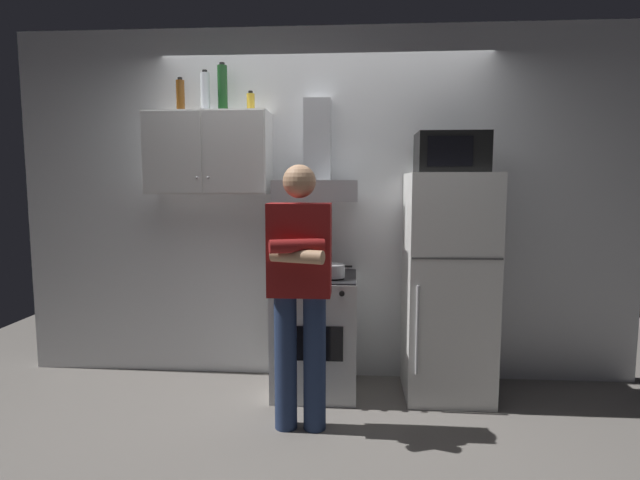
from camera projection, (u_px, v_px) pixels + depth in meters
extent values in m
plane|color=slate|center=(320.00, 404.00, 3.52)|extent=(7.00, 7.00, 0.00)
cube|color=white|center=(325.00, 206.00, 3.96)|extent=(4.80, 0.10, 2.70)
cube|color=silver|center=(210.00, 153.00, 3.76)|extent=(0.90, 0.34, 0.60)
cube|color=silver|center=(171.00, 152.00, 3.60)|extent=(0.43, 0.01, 0.58)
cube|color=silver|center=(234.00, 152.00, 3.57)|extent=(0.43, 0.01, 0.58)
sphere|color=#B2B2B7|center=(197.00, 177.00, 3.60)|extent=(0.02, 0.02, 0.02)
sphere|color=#B2B2B7|center=(208.00, 177.00, 3.59)|extent=(0.02, 0.02, 0.02)
cube|color=silver|center=(316.00, 334.00, 3.72)|extent=(0.60, 0.60, 0.85)
cube|color=black|center=(315.00, 276.00, 3.68)|extent=(0.59, 0.59, 0.01)
cube|color=black|center=(312.00, 344.00, 3.42)|extent=(0.42, 0.01, 0.24)
cylinder|color=black|center=(296.00, 277.00, 3.56)|extent=(0.16, 0.16, 0.01)
cylinder|color=black|center=(333.00, 278.00, 3.55)|extent=(0.16, 0.16, 0.01)
cylinder|color=black|center=(299.00, 272.00, 3.80)|extent=(0.16, 0.16, 0.01)
cylinder|color=black|center=(334.00, 272.00, 3.78)|extent=(0.16, 0.16, 0.01)
cylinder|color=black|center=(282.00, 293.00, 3.39)|extent=(0.04, 0.02, 0.04)
cylinder|color=black|center=(301.00, 293.00, 3.38)|extent=(0.04, 0.02, 0.04)
cylinder|color=black|center=(322.00, 293.00, 3.37)|extent=(0.04, 0.02, 0.04)
cylinder|color=black|center=(342.00, 294.00, 3.36)|extent=(0.04, 0.02, 0.04)
cube|color=#B7BABF|center=(316.00, 191.00, 3.69)|extent=(0.60, 0.44, 0.15)
cube|color=#B7BABF|center=(318.00, 140.00, 3.78)|extent=(0.20, 0.16, 0.60)
cube|color=white|center=(448.00, 286.00, 3.62)|extent=(0.60, 0.60, 1.60)
cube|color=#4C4C4C|center=(457.00, 259.00, 3.29)|extent=(0.59, 0.01, 0.01)
cylinder|color=silver|center=(417.00, 330.00, 3.35)|extent=(0.02, 0.02, 0.60)
cube|color=black|center=(451.00, 153.00, 3.53)|extent=(0.48, 0.36, 0.28)
cube|color=black|center=(450.00, 151.00, 3.35)|extent=(0.30, 0.01, 0.20)
cylinder|color=navy|center=(286.00, 362.00, 3.14)|extent=(0.14, 0.14, 0.85)
cylinder|color=navy|center=(315.00, 363.00, 3.13)|extent=(0.14, 0.14, 0.85)
cube|color=maroon|center=(300.00, 250.00, 3.05)|extent=(0.38, 0.20, 0.56)
cylinder|color=maroon|center=(297.00, 246.00, 2.91)|extent=(0.33, 0.17, 0.08)
cylinder|color=tan|center=(297.00, 256.00, 2.92)|extent=(0.33, 0.17, 0.08)
sphere|color=tan|center=(299.00, 181.00, 3.01)|extent=(0.20, 0.20, 0.20)
cylinder|color=#B7BABF|center=(333.00, 271.00, 3.54)|extent=(0.17, 0.17, 0.09)
cylinder|color=black|center=(317.00, 266.00, 3.55)|extent=(0.05, 0.01, 0.01)
cylinder|color=black|center=(349.00, 266.00, 3.53)|extent=(0.05, 0.01, 0.01)
cylinder|color=#19471E|center=(223.00, 89.00, 3.73)|extent=(0.07, 0.07, 0.34)
cylinder|color=black|center=(222.00, 64.00, 3.71)|extent=(0.04, 0.04, 0.02)
cylinder|color=brown|center=(180.00, 97.00, 3.75)|extent=(0.06, 0.06, 0.24)
cylinder|color=black|center=(180.00, 79.00, 3.74)|extent=(0.03, 0.03, 0.02)
cylinder|color=silver|center=(205.00, 93.00, 3.74)|extent=(0.07, 0.07, 0.29)
cylinder|color=black|center=(205.00, 71.00, 3.73)|extent=(0.04, 0.04, 0.02)
cylinder|color=gold|center=(251.00, 103.00, 3.71)|extent=(0.06, 0.06, 0.13)
cylinder|color=black|center=(251.00, 92.00, 3.70)|extent=(0.03, 0.03, 0.02)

